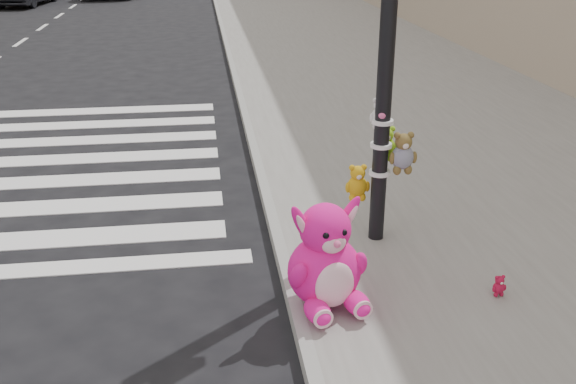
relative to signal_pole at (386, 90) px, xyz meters
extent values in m
plane|color=black|center=(-2.62, -1.81, -1.76)|extent=(120.00, 120.00, 0.00)
cube|color=slate|center=(2.38, 8.19, -1.69)|extent=(7.00, 80.00, 0.14)
cube|color=gray|center=(-1.07, 8.19, -1.69)|extent=(0.12, 80.00, 0.15)
cylinder|color=black|center=(-0.02, -0.01, 0.38)|extent=(0.16, 0.16, 4.00)
cylinder|color=white|center=(-0.02, -0.01, -0.87)|extent=(0.22, 0.22, 0.04)
cylinder|color=white|center=(-0.02, -0.01, -0.57)|extent=(0.22, 0.22, 0.04)
cylinder|color=white|center=(-0.02, -0.01, -0.32)|extent=(0.22, 0.22, 0.04)
ellipsoid|color=#FF1593|center=(-0.93, -1.53, -1.52)|extent=(0.29, 0.38, 0.19)
ellipsoid|color=#FF1593|center=(-0.57, -1.45, -1.52)|extent=(0.29, 0.38, 0.19)
ellipsoid|color=#FF1593|center=(-0.82, -1.21, -1.29)|extent=(0.76, 0.69, 0.65)
ellipsoid|color=#F9BFD1|center=(-0.77, -1.43, -1.31)|extent=(0.38, 0.21, 0.43)
sphere|color=#FF1593|center=(-0.82, -1.21, -0.88)|extent=(0.54, 0.54, 0.45)
ellipsoid|color=#FF1593|center=(-1.02, -1.24, -0.82)|extent=(0.32, 0.16, 0.45)
ellipsoid|color=#FF1593|center=(-0.62, -1.15, -0.82)|extent=(0.32, 0.16, 0.45)
camera|label=1|loc=(-1.79, -6.05, 1.53)|focal=40.00mm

